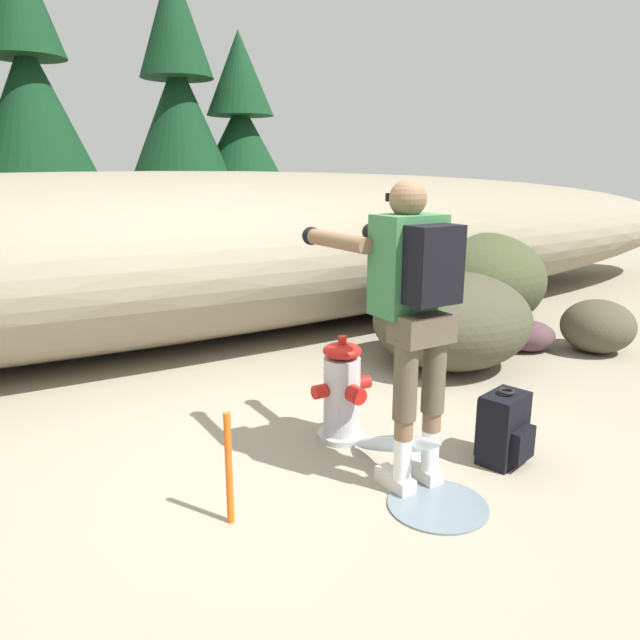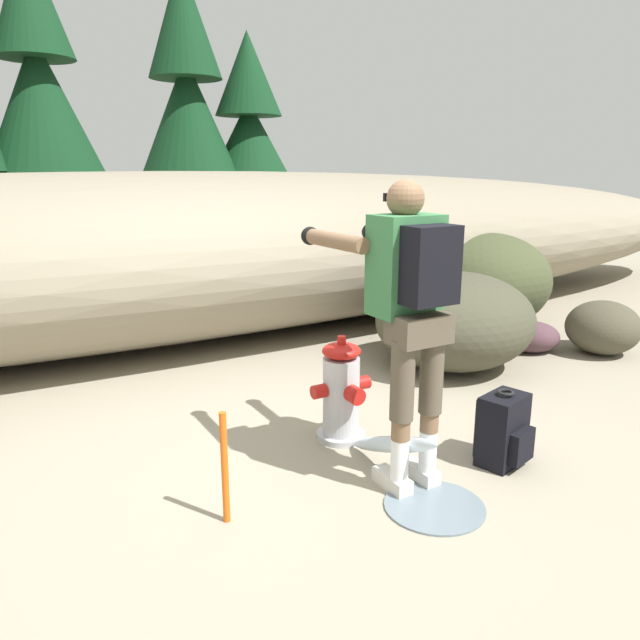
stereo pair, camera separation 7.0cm
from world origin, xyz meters
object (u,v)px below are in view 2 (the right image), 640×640
(fire_hydrant, at_px, (341,393))
(spare_backpack, at_px, (504,431))
(utility_worker, at_px, (407,297))
(boulder_mid, at_px, (455,320))
(boulder_outlier, at_px, (531,337))
(boulder_large, at_px, (486,281))
(survey_stake, at_px, (225,468))
(boulder_small, at_px, (603,327))

(fire_hydrant, relative_size, spare_backpack, 1.51)
(utility_worker, height_order, boulder_mid, utility_worker)
(boulder_mid, bearing_deg, boulder_outlier, -1.93)
(utility_worker, distance_m, spare_backpack, 1.10)
(spare_backpack, relative_size, boulder_mid, 0.32)
(boulder_large, bearing_deg, spare_backpack, -132.27)
(utility_worker, height_order, boulder_large, utility_worker)
(utility_worker, distance_m, boulder_mid, 2.28)
(boulder_large, distance_m, survey_stake, 4.51)
(spare_backpack, relative_size, boulder_small, 0.67)
(boulder_mid, bearing_deg, survey_stake, -153.66)
(boulder_mid, bearing_deg, spare_backpack, -122.22)
(fire_hydrant, bearing_deg, spare_backpack, -48.90)
(boulder_outlier, distance_m, survey_stake, 3.87)
(boulder_mid, xyz_separation_m, boulder_small, (1.54, -0.40, -0.17))
(spare_backpack, bearing_deg, utility_worker, -117.13)
(utility_worker, bearing_deg, fire_hydrant, 0.01)
(spare_backpack, distance_m, boulder_outlier, 2.48)
(boulder_small, bearing_deg, survey_stake, -167.64)
(boulder_large, xyz_separation_m, survey_stake, (-3.92, -2.21, -0.23))
(boulder_small, bearing_deg, fire_hydrant, -173.18)
(utility_worker, bearing_deg, boulder_outlier, -63.28)
(boulder_large, height_order, boulder_small, boulder_large)
(boulder_small, distance_m, boulder_outlier, 0.68)
(spare_backpack, height_order, boulder_outlier, spare_backpack)
(spare_backpack, distance_m, survey_stake, 1.71)
(fire_hydrant, bearing_deg, boulder_mid, 25.24)
(boulder_mid, relative_size, boulder_outlier, 2.73)
(boulder_mid, height_order, boulder_small, boulder_mid)
(fire_hydrant, height_order, utility_worker, utility_worker)
(boulder_small, bearing_deg, boulder_mid, 165.37)
(boulder_outlier, xyz_separation_m, survey_stake, (-3.65, -1.29, 0.15))
(boulder_outlier, bearing_deg, boulder_mid, 178.07)
(spare_backpack, bearing_deg, boulder_mid, 132.14)
(boulder_small, bearing_deg, boulder_large, 102.82)
(boulder_small, height_order, boulder_outlier, boulder_small)
(boulder_outlier, bearing_deg, survey_stake, -160.51)
(boulder_mid, bearing_deg, utility_worker, -139.13)
(utility_worker, distance_m, boulder_outlier, 3.11)
(fire_hydrant, xyz_separation_m, boulder_mid, (1.66, 0.78, 0.11))
(fire_hydrant, bearing_deg, boulder_outlier, 15.90)
(boulder_large, bearing_deg, utility_worker, -141.31)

